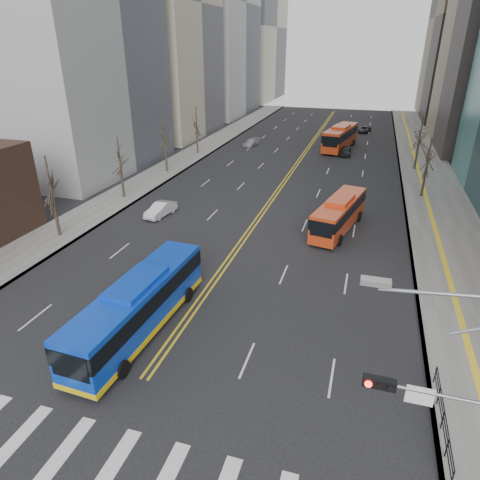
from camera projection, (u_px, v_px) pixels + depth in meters
The scene contains 15 objects.
ground at pixel (86, 462), 17.78m from camera, with size 220.00×220.00×0.00m, color black.
sidewalk_right at pixel (431, 185), 52.23m from camera, with size 7.00×130.00×0.15m, color gray.
sidewalk_left at pixel (176, 164), 61.19m from camera, with size 5.00×130.00×0.15m, color gray.
crosswalk at pixel (86, 462), 17.77m from camera, with size 26.70×4.00×0.01m.
centerline at pixel (302, 157), 65.56m from camera, with size 0.55×100.00×0.01m.
signal_mast at pixel (465, 416), 13.85m from camera, with size 5.37×0.37×9.39m.
pedestrian_railing at pixel (443, 417), 18.88m from camera, with size 0.06×6.06×1.02m.
street_trees at pixel (211, 151), 47.64m from camera, with size 35.20×47.20×7.60m.
blue_bus at pixel (139, 304), 25.19m from camera, with size 3.22×12.10×3.49m.
red_bus_near at pixel (339, 212), 39.06m from camera, with size 4.34×10.19×3.18m.
red_bus_far at pixel (340, 136), 69.45m from camera, with size 4.85×12.33×3.79m.
car_white at pixel (161, 209), 42.86m from camera, with size 1.41×4.05×1.33m, color silver.
car_dark_mid at pixel (346, 151), 65.93m from camera, with size 1.63×4.05×1.38m, color black.
car_silver at pixel (251, 142), 72.11m from camera, with size 1.63×4.01×1.16m, color #A4A3A8.
car_dark_far at pixel (364, 130), 82.99m from camera, with size 1.83×3.97×1.10m, color black.
Camera 1 is at (9.72, -9.87, 15.85)m, focal length 32.00 mm.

